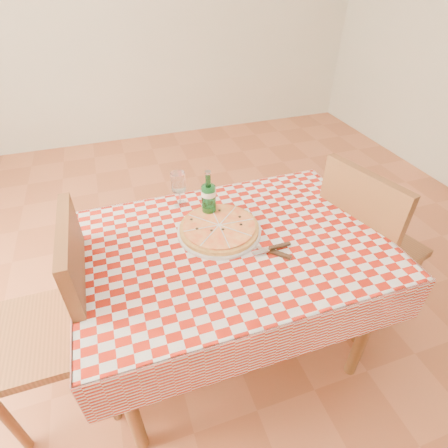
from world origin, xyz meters
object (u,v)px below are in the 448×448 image
object	(u,v)px
chair_near	(363,239)
dining_table	(233,259)
chair_far	(63,314)
water_bottle	(209,195)
pizza_plate	(219,228)
wine_glass	(179,189)

from	to	relation	value
chair_near	dining_table	bearing A→B (deg)	166.38
dining_table	chair_far	size ratio (longest dim) A/B	1.21
water_bottle	chair_far	bearing A→B (deg)	-163.66
pizza_plate	wine_glass	xyz separation A→B (m)	(-0.11, 0.27, 0.06)
chair_far	water_bottle	size ratio (longest dim) A/B	4.13
pizza_plate	water_bottle	world-z (taller)	water_bottle
chair_far	pizza_plate	distance (m)	0.74
dining_table	wine_glass	distance (m)	0.42
dining_table	chair_near	world-z (taller)	chair_near
pizza_plate	dining_table	bearing A→B (deg)	-68.79
chair_far	wine_glass	distance (m)	0.73
chair_far	pizza_plate	xyz separation A→B (m)	(0.70, 0.08, 0.21)
dining_table	water_bottle	xyz separation A→B (m)	(-0.04, 0.21, 0.22)
chair_near	pizza_plate	bearing A→B (deg)	159.82
dining_table	water_bottle	world-z (taller)	water_bottle
chair_far	wine_glass	bearing A→B (deg)	-149.36
chair_near	wine_glass	bearing A→B (deg)	144.04
wine_glass	pizza_plate	bearing A→B (deg)	-66.74
dining_table	wine_glass	xyz separation A→B (m)	(-0.15, 0.35, 0.19)
water_bottle	wine_glass	world-z (taller)	water_bottle
chair_near	water_bottle	xyz separation A→B (m)	(-0.77, 0.19, 0.31)
chair_far	wine_glass	xyz separation A→B (m)	(0.59, 0.35, 0.28)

